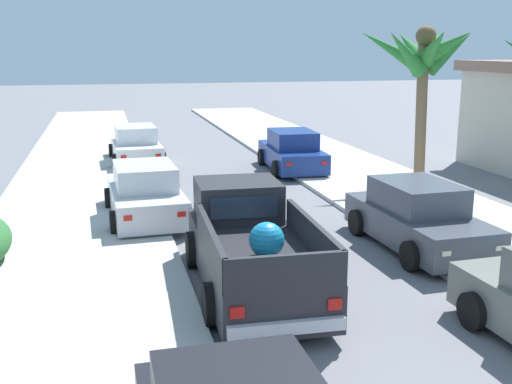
# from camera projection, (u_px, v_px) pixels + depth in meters

# --- Properties ---
(sidewalk_left) EXTENTS (4.63, 60.00, 0.12)m
(sidewalk_left) POSITION_uv_depth(u_px,v_px,m) (75.00, 225.00, 15.70)
(sidewalk_left) COLOR beige
(sidewalk_left) RESTS_ON ground
(sidewalk_right) EXTENTS (4.63, 60.00, 0.12)m
(sidewalk_right) POSITION_uv_depth(u_px,v_px,m) (413.00, 203.00, 17.98)
(sidewalk_right) COLOR beige
(sidewalk_right) RESTS_ON ground
(curb_left) EXTENTS (0.16, 60.00, 0.10)m
(curb_left) POSITION_uv_depth(u_px,v_px,m) (112.00, 223.00, 15.92)
(curb_left) COLOR silver
(curb_left) RESTS_ON ground
(curb_right) EXTENTS (0.16, 60.00, 0.10)m
(curb_right) POSITION_uv_depth(u_px,v_px,m) (385.00, 205.00, 17.77)
(curb_right) COLOR silver
(curb_right) RESTS_ON ground
(pickup_truck) EXTENTS (2.37, 5.28, 1.80)m
(pickup_truck) POSITION_uv_depth(u_px,v_px,m) (250.00, 247.00, 11.69)
(pickup_truck) COLOR #28282D
(pickup_truck) RESTS_ON ground
(car_left_near) EXTENTS (2.20, 4.33, 1.54)m
(car_left_near) POSITION_uv_depth(u_px,v_px,m) (292.00, 152.00, 22.97)
(car_left_near) COLOR navy
(car_left_near) RESTS_ON ground
(car_right_mid) EXTENTS (2.13, 4.31, 1.54)m
(car_right_mid) POSITION_uv_depth(u_px,v_px,m) (136.00, 146.00, 24.40)
(car_right_mid) COLOR silver
(car_right_mid) RESTS_ON ground
(car_left_far) EXTENTS (2.15, 4.31, 1.54)m
(car_left_far) POSITION_uv_depth(u_px,v_px,m) (145.00, 194.00, 16.30)
(car_left_far) COLOR silver
(car_left_far) RESTS_ON ground
(car_right_far) EXTENTS (2.13, 4.30, 1.54)m
(car_right_far) POSITION_uv_depth(u_px,v_px,m) (417.00, 218.00, 14.00)
(car_right_far) COLOR #474C56
(car_right_far) RESTS_ON ground
(palm_tree_left_mid) EXTENTS (4.05, 3.65, 5.28)m
(palm_tree_left_mid) POSITION_uv_depth(u_px,v_px,m) (423.00, 56.00, 19.61)
(palm_tree_left_mid) COLOR brown
(palm_tree_left_mid) RESTS_ON ground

